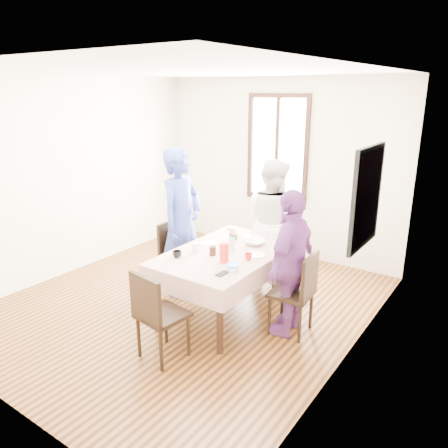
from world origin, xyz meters
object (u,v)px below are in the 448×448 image
at_px(dining_table, 226,283).
at_px(person_right, 291,263).
at_px(chair_right, 291,293).
at_px(chair_far, 272,249).
at_px(chair_left, 181,258).
at_px(chair_near, 163,314).
at_px(person_left, 182,223).
at_px(person_far, 272,222).

relative_size(dining_table, person_right, 0.99).
distance_m(chair_right, chair_far, 1.30).
relative_size(dining_table, chair_left, 1.72).
xyz_separation_m(chair_right, chair_far, (-0.80, 1.03, 0.00)).
bearing_deg(dining_table, chair_right, 3.49).
height_order(chair_left, chair_near, same).
relative_size(dining_table, chair_far, 1.72).
xyz_separation_m(dining_table, chair_left, (-0.80, 0.15, 0.08)).
xyz_separation_m(person_left, person_far, (0.78, 0.91, -0.09)).
xyz_separation_m(person_far, person_right, (0.78, -1.01, -0.05)).
bearing_deg(chair_near, chair_left, 131.10).
height_order(chair_left, person_right, person_right).
bearing_deg(chair_far, chair_right, 136.92).
xyz_separation_m(chair_far, person_right, (0.78, -1.03, 0.33)).
bearing_deg(chair_far, person_right, 136.17).
distance_m(chair_far, chair_near, 2.15).
xyz_separation_m(chair_right, person_far, (-0.80, 1.01, 0.39)).
height_order(chair_near, person_left, person_left).
bearing_deg(person_left, chair_right, -96.68).
bearing_deg(person_far, dining_table, 104.86).
bearing_deg(chair_left, chair_right, 86.97).
height_order(chair_left, chair_far, same).
xyz_separation_m(chair_right, person_left, (-1.58, 0.10, 0.47)).
height_order(chair_right, chair_near, same).
relative_size(chair_near, person_left, 0.49).
bearing_deg(chair_right, person_far, 33.83).
relative_size(chair_left, chair_far, 1.00).
bearing_deg(chair_near, person_far, 97.86).
height_order(chair_near, person_far, person_far).
height_order(chair_right, person_right, person_right).
height_order(dining_table, person_right, person_right).
distance_m(dining_table, person_far, 1.16).
relative_size(dining_table, person_left, 0.84).
bearing_deg(person_far, person_left, 64.25).
bearing_deg(person_left, person_right, -96.73).
xyz_separation_m(chair_far, person_left, (-0.78, -0.93, 0.47)).
bearing_deg(chair_left, person_right, 86.92).
distance_m(dining_table, chair_near, 1.08).
height_order(chair_far, person_left, person_left).
relative_size(dining_table, chair_near, 1.72).
relative_size(chair_right, person_left, 0.49).
bearing_deg(chair_near, dining_table, 97.86).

